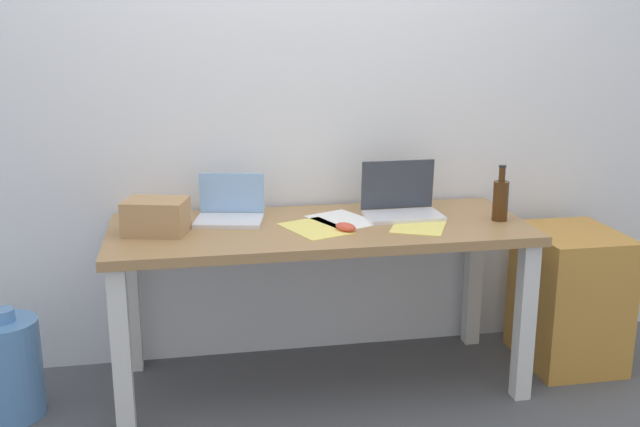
{
  "coord_description": "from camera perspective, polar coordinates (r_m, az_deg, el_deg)",
  "views": [
    {
      "loc": [
        -0.54,
        -2.95,
        1.56
      ],
      "look_at": [
        0.0,
        0.0,
        0.78
      ],
      "focal_mm": 41.5,
      "sensor_mm": 36.0,
      "label": 1
    }
  ],
  "objects": [
    {
      "name": "ground_plane",
      "position": [
        3.38,
        -0.0,
        -12.85
      ],
      "size": [
        8.0,
        8.0,
        0.0
      ],
      "primitive_type": "plane",
      "color": "#515459"
    },
    {
      "name": "back_wall",
      "position": [
        3.41,
        -1.25,
        10.25
      ],
      "size": [
        5.2,
        0.08,
        2.6
      ],
      "primitive_type": "cube",
      "color": "white",
      "rests_on": "ground"
    },
    {
      "name": "desk",
      "position": [
        3.14,
        -0.0,
        -2.63
      ],
      "size": [
        1.75,
        0.69,
        0.73
      ],
      "color": "#A37A4C",
      "rests_on": "ground"
    },
    {
      "name": "laptop_left",
      "position": [
        3.19,
        -6.96,
        0.15
      ],
      "size": [
        0.32,
        0.27,
        0.2
      ],
      "color": "silver",
      "rests_on": "desk"
    },
    {
      "name": "laptop_right",
      "position": [
        3.27,
        6.28,
        0.75
      ],
      "size": [
        0.33,
        0.22,
        0.24
      ],
      "color": "silver",
      "rests_on": "desk"
    },
    {
      "name": "beer_bottle",
      "position": [
        3.26,
        13.75,
        1.09
      ],
      "size": [
        0.07,
        0.07,
        0.24
      ],
      "color": "#47280F",
      "rests_on": "desk"
    },
    {
      "name": "computer_mouse",
      "position": [
        3.02,
        1.99,
        -1.05
      ],
      "size": [
        0.11,
        0.12,
        0.03
      ],
      "primitive_type": "ellipsoid",
      "rotation": [
        0.0,
        0.0,
        0.59
      ],
      "color": "#D84C38",
      "rests_on": "desk"
    },
    {
      "name": "cardboard_box",
      "position": [
        3.05,
        -12.52,
        -0.2
      ],
      "size": [
        0.28,
        0.24,
        0.14
      ],
      "primitive_type": "cube",
      "rotation": [
        0.0,
        0.0,
        -0.27
      ],
      "color": "tan",
      "rests_on": "desk"
    },
    {
      "name": "paper_sheet_near_back",
      "position": [
        3.19,
        1.77,
        -0.49
      ],
      "size": [
        0.31,
        0.36,
        0.0
      ],
      "primitive_type": "cube",
      "rotation": [
        0.0,
        0.0,
        0.43
      ],
      "color": "white",
      "rests_on": "desk"
    },
    {
      "name": "paper_sheet_front_right",
      "position": [
        3.13,
        7.67,
        -0.89
      ],
      "size": [
        0.32,
        0.36,
        0.0
      ],
      "primitive_type": "cube",
      "rotation": [
        0.0,
        0.0,
        -0.44
      ],
      "color": "#F4E06B",
      "rests_on": "desk"
    },
    {
      "name": "paper_sheet_center",
      "position": [
        3.06,
        -0.34,
        -1.15
      ],
      "size": [
        0.3,
        0.35,
        0.0
      ],
      "primitive_type": "cube",
      "rotation": [
        0.0,
        0.0,
        0.37
      ],
      "color": "#F4E06B",
      "rests_on": "desk"
    },
    {
      "name": "water_cooler_jug",
      "position": [
        3.29,
        -22.86,
        -10.9
      ],
      "size": [
        0.26,
        0.26,
        0.46
      ],
      "color": "#598CC6",
      "rests_on": "ground"
    },
    {
      "name": "filing_cabinet",
      "position": [
        3.64,
        18.65,
        -6.13
      ],
      "size": [
        0.4,
        0.48,
        0.63
      ],
      "primitive_type": "cube",
      "color": "#C68938",
      "rests_on": "ground"
    }
  ]
}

